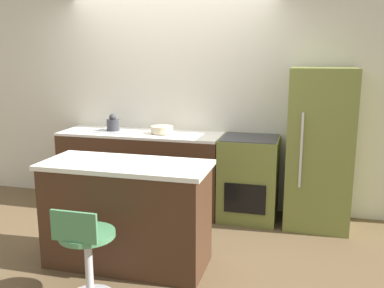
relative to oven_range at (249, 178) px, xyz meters
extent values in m
plane|color=brown|center=(-1.01, -0.32, -0.47)|extent=(14.00, 14.00, 0.00)
cube|color=beige|center=(-1.01, 0.33, 0.83)|extent=(8.00, 0.06, 2.60)
cube|color=#422819|center=(-1.30, 0.00, -0.02)|extent=(1.95, 0.60, 0.91)
cube|color=white|center=(-1.30, 0.00, 0.45)|extent=(1.95, 0.60, 0.03)
cube|color=#9EA3A8|center=(-1.64, 0.00, 0.47)|extent=(0.44, 0.33, 0.01)
cube|color=#422819|center=(-0.90, -1.38, -0.02)|extent=(1.41, 0.59, 0.90)
cube|color=white|center=(-0.90, -1.38, 0.45)|extent=(1.47, 0.63, 0.04)
cube|color=olive|center=(0.00, 0.00, 0.00)|extent=(0.64, 0.60, 0.94)
cube|color=black|center=(0.00, -0.30, -0.14)|extent=(0.45, 0.01, 0.33)
cube|color=#333338|center=(0.00, 0.00, 0.47)|extent=(0.61, 0.57, 0.01)
cube|color=olive|center=(0.75, -0.01, 0.39)|extent=(0.67, 0.62, 1.72)
cube|color=silver|center=(0.56, -0.33, 0.43)|extent=(0.02, 0.02, 0.77)
cylinder|color=#B7B7BC|center=(-0.94, -2.00, -0.21)|extent=(0.06, 0.06, 0.52)
cylinder|color=#478456|center=(-0.94, -2.00, 0.07)|extent=(0.42, 0.42, 0.04)
cube|color=#478456|center=(-0.94, -2.18, 0.20)|extent=(0.35, 0.02, 0.23)
cylinder|color=#333338|center=(-1.66, 0.01, 0.54)|extent=(0.15, 0.15, 0.14)
sphere|color=#333338|center=(-1.66, 0.01, 0.64)|extent=(0.08, 0.08, 0.08)
cylinder|color=#C1B28E|center=(-1.03, 0.01, 0.51)|extent=(0.26, 0.26, 0.08)
camera|label=1|loc=(0.57, -4.68, 1.39)|focal=40.00mm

